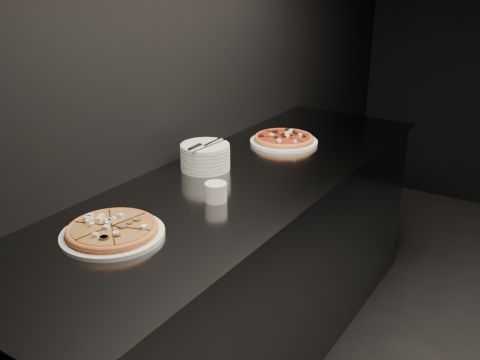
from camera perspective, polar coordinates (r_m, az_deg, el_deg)
The scene contains 7 objects.
wall_left at distance 2.33m, azimuth -7.62°, elevation 13.21°, with size 0.02×5.00×2.80m, color black.
counter at distance 2.45m, azimuth 0.22°, elevation -9.73°, with size 0.74×2.44×0.92m.
pizza_mushroom at distance 1.80m, azimuth -13.45°, elevation -5.30°, with size 0.38×0.38×0.04m.
pizza_tomato at distance 2.68m, azimuth 4.70°, elevation 4.34°, with size 0.37×0.37×0.04m.
plate_stack at distance 2.32m, azimuth -3.74°, elevation 2.51°, with size 0.21×0.21×0.11m.
cutlery at distance 2.29m, azimuth -3.84°, elevation 3.73°, with size 0.08×0.22×0.01m.
ramekin at distance 2.00m, azimuth -2.60°, elevation -1.24°, with size 0.08×0.08×0.07m.
Camera 1 is at (-1.00, -1.75, 1.74)m, focal length 40.00 mm.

